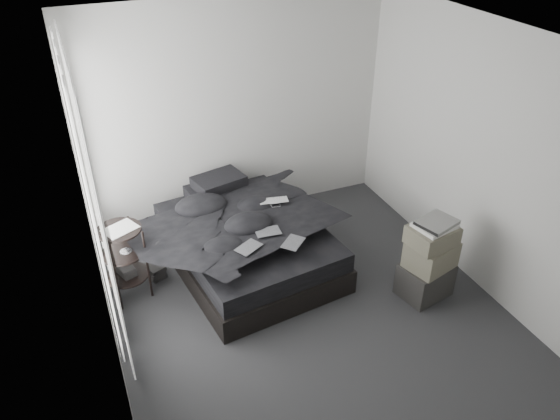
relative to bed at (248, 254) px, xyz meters
name	(u,v)px	position (x,y,z in m)	size (l,w,h in m)	color
floor	(312,316)	(0.28, -1.02, -0.13)	(3.60, 4.20, 0.01)	#2D2D2F
ceiling	(323,46)	(0.28, -1.02, 2.47)	(3.60, 4.20, 0.01)	white
wall_back	(236,113)	(0.28, 1.08, 1.17)	(3.60, 0.01, 2.60)	silver
wall_front	(488,388)	(0.28, -3.12, 1.17)	(3.60, 0.01, 2.60)	silver
wall_left	(96,251)	(-1.52, -1.02, 1.17)	(0.01, 4.20, 2.60)	silver
wall_right	(487,163)	(2.08, -1.02, 1.17)	(0.01, 4.20, 2.60)	silver
window_left	(84,188)	(-1.50, -0.12, 1.22)	(0.02, 2.00, 2.30)	white
curtain_left	(92,194)	(-1.45, -0.12, 1.15)	(0.06, 2.12, 2.48)	white
bed	(248,254)	(0.00, 0.00, 0.00)	(1.47, 1.94, 0.26)	black
mattress	(247,236)	(0.00, 0.00, 0.24)	(1.41, 1.89, 0.21)	black
duvet	(249,221)	(0.01, -0.05, 0.45)	(1.43, 1.66, 0.23)	black
pillow_lower	(213,192)	(-0.14, 0.74, 0.41)	(0.58, 0.40, 0.13)	black
pillow_upper	(219,182)	(-0.07, 0.73, 0.53)	(0.55, 0.38, 0.12)	black
laptop	(274,198)	(0.35, 0.09, 0.58)	(0.31, 0.20, 0.02)	silver
comic_a	(249,241)	(-0.17, -0.54, 0.57)	(0.25, 0.16, 0.01)	black
comic_b	(268,225)	(0.09, -0.37, 0.58)	(0.25, 0.16, 0.01)	black
comic_c	(293,236)	(0.25, -0.63, 0.58)	(0.25, 0.16, 0.01)	black
side_stand	(125,263)	(-1.28, -0.01, 0.26)	(0.43, 0.43, 0.79)	black
papers	(120,229)	(-1.26, -0.02, 0.66)	(0.30, 0.22, 0.02)	white
floor_books	(155,270)	(-0.99, 0.18, -0.06)	(0.15, 0.22, 0.15)	black
box_lower	(425,279)	(1.47, -1.15, 0.05)	(0.48, 0.37, 0.35)	#242424
box_mid	(431,255)	(1.48, -1.16, 0.36)	(0.45, 0.35, 0.27)	#5F5B4B
box_upper	(432,235)	(1.46, -1.15, 0.59)	(0.43, 0.34, 0.19)	#5F5B4B
art_book_white	(435,225)	(1.47, -1.15, 0.70)	(0.36, 0.29, 0.04)	silver
art_book_snake	(437,222)	(1.48, -1.16, 0.73)	(0.35, 0.28, 0.03)	silver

